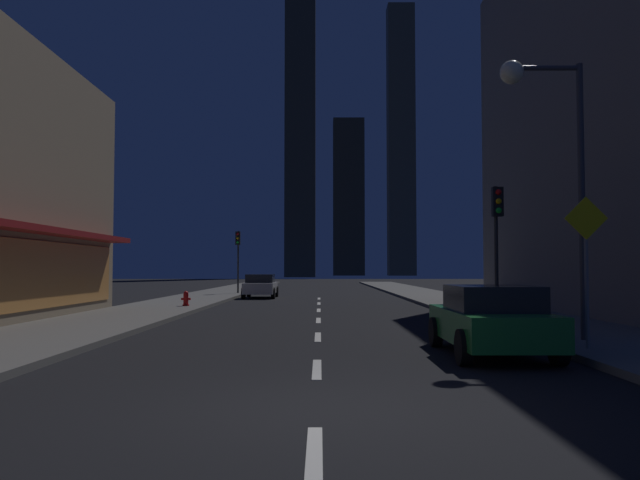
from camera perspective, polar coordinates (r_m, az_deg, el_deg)
ground_plane at (r=40.03m, az=0.01°, el=-5.29°), size 78.00×136.00×0.10m
sidewalk_right at (r=40.62m, az=9.97°, el=-5.03°), size 4.00×76.00×0.15m
sidewalk_left at (r=40.64m, az=-9.95°, el=-5.03°), size 4.00×76.00×0.15m
lane_marking_center at (r=21.66m, az=-0.06°, el=-7.39°), size 0.16×33.40×0.01m
skyscraper_distant_tall at (r=134.84m, az=-1.73°, el=10.44°), size 6.48×5.20×64.60m
skyscraper_distant_mid at (r=163.07m, az=2.72°, el=3.93°), size 8.06×5.74×40.89m
skyscraper_distant_short at (r=164.96m, az=7.52°, el=9.10°), size 6.93×5.37×70.60m
car_parked_near at (r=13.46m, az=15.48°, el=-7.06°), size 1.98×4.24×1.45m
car_parked_far at (r=38.43m, az=-5.38°, el=-4.20°), size 1.98×4.24×1.45m
fire_hydrant_far_left at (r=28.31m, az=-12.11°, el=-5.30°), size 0.42×0.30×0.65m
traffic_light_near_right at (r=19.84m, az=16.02°, el=1.49°), size 0.32×0.48×4.20m
traffic_light_far_left at (r=42.39m, az=-7.44°, el=-0.73°), size 0.32×0.48×4.20m
street_lamp_right at (r=15.80m, az=20.06°, el=9.45°), size 1.96×0.56×6.58m
pedestrian_crossing_sign at (r=14.06m, az=23.32°, el=-1.54°), size 0.91×0.08×3.15m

